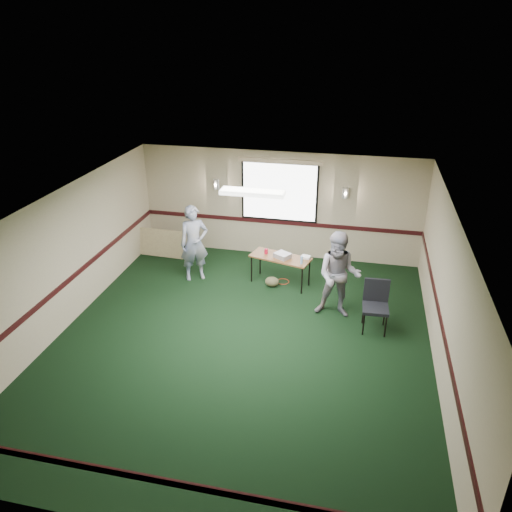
% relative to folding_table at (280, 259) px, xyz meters
% --- Properties ---
extents(ground, '(8.00, 8.00, 0.00)m').
position_rel_folding_table_xyz_m(ground, '(-0.31, -2.45, -0.63)').
color(ground, black).
rests_on(ground, ground).
extents(room_shell, '(8.00, 8.02, 8.00)m').
position_rel_folding_table_xyz_m(room_shell, '(-0.31, -0.32, 0.95)').
color(room_shell, tan).
rests_on(room_shell, ground).
extents(folding_table, '(1.46, 0.88, 0.68)m').
position_rel_folding_table_xyz_m(folding_table, '(0.00, 0.00, 0.00)').
color(folding_table, brown).
rests_on(folding_table, ground).
extents(projector, '(0.42, 0.41, 0.11)m').
position_rel_folding_table_xyz_m(projector, '(0.05, -0.04, 0.10)').
color(projector, '#95949C').
rests_on(projector, folding_table).
extents(game_console, '(0.23, 0.20, 0.05)m').
position_rel_folding_table_xyz_m(game_console, '(0.56, 0.06, 0.07)').
color(game_console, white).
rests_on(game_console, folding_table).
extents(red_cup, '(0.08, 0.08, 0.12)m').
position_rel_folding_table_xyz_m(red_cup, '(-0.35, 0.10, 0.11)').
color(red_cup, red).
rests_on(red_cup, folding_table).
extents(water_bottle, '(0.06, 0.06, 0.18)m').
position_rel_folding_table_xyz_m(water_bottle, '(0.51, -0.26, 0.14)').
color(water_bottle, '#7FA6D0').
rests_on(water_bottle, folding_table).
extents(duffel_bag, '(0.34, 0.26, 0.23)m').
position_rel_folding_table_xyz_m(duffel_bag, '(-0.15, -0.18, -0.52)').
color(duffel_bag, '#4E4C2C').
rests_on(duffel_bag, ground).
extents(cable_coil, '(0.35, 0.35, 0.01)m').
position_rel_folding_table_xyz_m(cable_coil, '(0.05, 0.08, -0.62)').
color(cable_coil, red).
rests_on(cable_coil, ground).
extents(folded_table, '(1.38, 0.27, 0.70)m').
position_rel_folding_table_xyz_m(folded_table, '(-3.31, 0.83, -0.28)').
color(folded_table, tan).
rests_on(folded_table, ground).
extents(conference_chair, '(0.51, 0.53, 1.01)m').
position_rel_folding_table_xyz_m(conference_chair, '(2.12, -1.39, -0.04)').
color(conference_chair, black).
rests_on(conference_chair, ground).
extents(person_left, '(0.78, 0.69, 1.79)m').
position_rel_folding_table_xyz_m(person_left, '(-1.98, -0.16, 0.26)').
color(person_left, '#445695').
rests_on(person_left, ground).
extents(person_right, '(0.91, 0.72, 1.82)m').
position_rel_folding_table_xyz_m(person_right, '(1.36, -1.08, 0.28)').
color(person_right, '#7388B4').
rests_on(person_right, ground).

